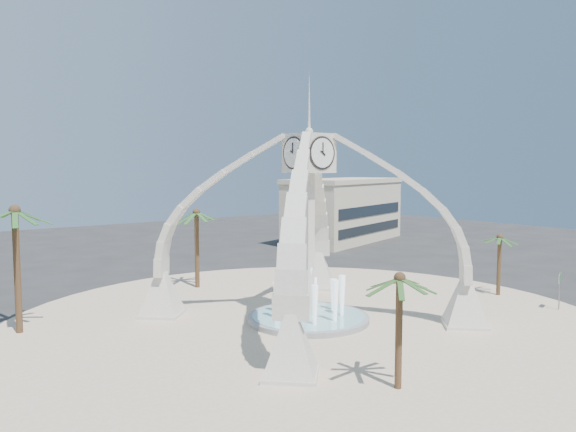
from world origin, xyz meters
TOP-DOWN VIEW (x-y plane):
  - ground at (0.00, 0.00)m, footprint 140.00×140.00m
  - plaza at (0.00, 0.00)m, footprint 40.00×40.00m
  - clock_tower at (-0.00, -0.00)m, footprint 17.94×17.94m
  - fountain at (0.00, 0.00)m, footprint 8.00×8.00m
  - building_ne at (30.00, 28.00)m, footprint 21.87×14.17m
  - palm_east at (16.76, -3.48)m, footprint 3.53×3.53m
  - palm_west at (-15.65, 8.90)m, footprint 5.44×5.44m
  - palm_north at (-0.69, 13.75)m, footprint 5.17×5.17m
  - palm_south at (-4.05, -11.18)m, footprint 4.34×4.34m
  - street_sign at (15.93, -8.73)m, footprint 0.98×0.34m

SIDE VIEW (x-z plane):
  - ground at x=0.00m, z-range 0.00..0.00m
  - plaza at x=0.00m, z-range 0.00..0.06m
  - fountain at x=0.00m, z-range -1.52..2.10m
  - street_sign at x=15.93m, z-range 0.60..3.37m
  - building_ne at x=30.00m, z-range 0.01..8.61m
  - palm_east at x=16.76m, z-range 1.95..7.23m
  - palm_south at x=-4.05m, z-range 2.18..8.01m
  - palm_north at x=-0.69m, z-range 2.73..9.89m
  - clock_tower at x=0.00m, z-range -1.66..14.64m
  - palm_west at x=-15.65m, z-range 3.24..11.61m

